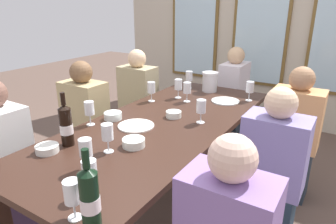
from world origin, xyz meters
name	(u,v)px	position (x,y,z in m)	size (l,w,h in m)	color
ground_plane	(162,206)	(0.00, 0.00, 0.00)	(12.00, 12.00, 0.00)	brown
back_wall_with_windows	(263,12)	(0.00, 2.36, 1.45)	(4.13, 0.10, 2.90)	beige
dining_table	(162,131)	(0.00, 0.00, 0.67)	(0.93, 2.28, 0.74)	#372118
white_plate_0	(136,126)	(-0.11, -0.17, 0.74)	(0.26, 0.26, 0.01)	white
white_plate_1	(225,101)	(0.21, 0.70, 0.74)	(0.24, 0.24, 0.01)	white
metal_pitcher	(210,82)	(-0.05, 0.93, 0.84)	(0.16, 0.16, 0.19)	silver
wine_bottle_0	(90,198)	(0.37, -1.06, 0.87)	(0.08, 0.08, 0.34)	black
wine_bottle_1	(66,125)	(-0.28, -0.62, 0.87)	(0.08, 0.08, 0.33)	black
tasting_bowl_0	(174,114)	(0.02, 0.13, 0.76)	(0.12, 0.12, 0.05)	silver
tasting_bowl_1	(113,116)	(-0.34, -0.15, 0.77)	(0.13, 0.13, 0.05)	white
tasting_bowl_2	(134,143)	(0.07, -0.43, 0.76)	(0.14, 0.14, 0.05)	white
tasting_bowl_3	(47,149)	(-0.31, -0.75, 0.76)	(0.13, 0.13, 0.04)	white
wine_glass_0	(89,171)	(0.22, -0.91, 0.86)	(0.07, 0.07, 0.17)	white
wine_glass_1	(72,193)	(0.28, -1.07, 0.86)	(0.07, 0.07, 0.17)	white
wine_glass_2	(107,133)	(-0.01, -0.56, 0.86)	(0.07, 0.07, 0.17)	white
wine_glass_3	(189,76)	(-0.27, 0.92, 0.86)	(0.07, 0.07, 0.17)	white
wine_glass_4	(201,107)	(0.25, 0.13, 0.86)	(0.07, 0.07, 0.17)	white
wine_glass_5	(151,88)	(-0.34, 0.36, 0.86)	(0.07, 0.07, 0.17)	white
wine_glass_6	(89,109)	(-0.40, -0.32, 0.86)	(0.07, 0.07, 0.17)	white
wine_glass_7	(250,87)	(0.38, 0.83, 0.86)	(0.07, 0.07, 0.17)	white
wine_glass_8	(187,88)	(-0.08, 0.52, 0.86)	(0.07, 0.07, 0.17)	white
wine_glass_9	(86,149)	(0.04, -0.77, 0.86)	(0.07, 0.07, 0.17)	white
wine_glass_10	(178,85)	(-0.20, 0.57, 0.86)	(0.07, 0.07, 0.17)	white
seated_person_0	(86,126)	(-0.80, 0.00, 0.53)	(0.38, 0.24, 1.11)	#303630
seated_person_1	(271,176)	(0.80, 0.04, 0.53)	(0.38, 0.24, 1.11)	#223242
seated_person_2	(6,162)	(-0.80, -0.75, 0.53)	(0.38, 0.24, 1.11)	#352338
seated_person_4	(138,103)	(-0.80, 0.76, 0.53)	(0.38, 0.24, 1.11)	#32382E
seated_person_5	(293,138)	(0.80, 0.72, 0.53)	(0.38, 0.24, 1.11)	#28323C
seated_person_6	(233,98)	(0.00, 1.49, 0.53)	(0.24, 0.38, 1.11)	#23303E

